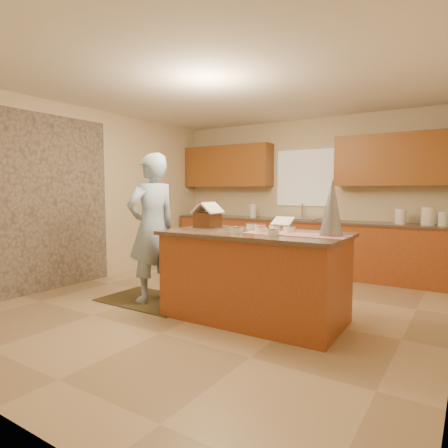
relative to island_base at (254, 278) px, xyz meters
The scene contains 26 objects.
floor 0.78m from the island_base, 158.06° to the left, with size 5.50×5.50×0.00m, color tan.
ceiling 2.32m from the island_base, 158.06° to the left, with size 5.50×5.50×0.00m, color silver.
wall_back 3.16m from the island_base, 100.98° to the left, with size 5.50×5.50×0.00m, color beige.
wall_left 3.21m from the island_base, behind, with size 5.50×5.50×0.00m, color beige.
stone_accent 3.21m from the island_base, 169.50° to the right, with size 2.50×2.50×0.00m, color gray.
window_curtain 3.23m from the island_base, 101.09° to the left, with size 1.05×0.03×1.00m, color white.
back_counter_base 2.74m from the island_base, 102.17° to the left, with size 4.80×0.60×0.88m, color #9F4B21.
back_counter_top 2.78m from the island_base, 102.17° to the left, with size 4.85×0.63×0.04m, color brown.
upper_cabinet_left 3.80m from the island_base, 127.21° to the left, with size 1.85×0.35×0.80m, color #92541F.
upper_cabinet_right 3.29m from the island_base, 70.89° to the left, with size 1.85×0.35×0.80m, color #92541F.
sink 2.78m from the island_base, 102.17° to the left, with size 0.70×0.45×0.12m, color silver.
faucet 2.98m from the island_base, 101.43° to the left, with size 0.03×0.03×0.28m, color silver.
island_base is the anchor object (origin of this frame).
island_top 0.49m from the island_base, 90.00° to the left, with size 2.00×1.04×0.04m, color brown.
table_runner 0.70m from the island_base, ahead, with size 1.06×0.38×0.01m, color #AF0C1D.
baking_tray 0.79m from the island_base, behind, with size 0.49×0.36×0.03m, color silver.
cookbook 0.75m from the island_base, 69.70° to the left, with size 0.23×0.02×0.19m, color white.
tinsel_tree 1.15m from the island_base, ahead, with size 0.23×0.23×0.58m, color #A6A7B2.
rug 1.54m from the island_base, behind, with size 1.28×0.83×0.01m, color black.
boy 1.51m from the island_base, behind, with size 0.69×0.45×1.89m, color #90ADCD.
canister_a 2.94m from the island_base, 68.17° to the left, with size 0.16×0.16×0.22m, color white.
canister_b 3.10m from the island_base, 61.73° to the left, with size 0.18×0.18×0.26m, color white.
canister_c 3.20m from the island_base, 58.47° to the left, with size 0.14×0.14×0.20m, color white.
paper_towel 3.12m from the island_base, 118.97° to the left, with size 0.11×0.11×0.24m, color white.
gingerbread_house 0.87m from the island_base, behind, with size 0.30×0.30×0.30m.
candy_bowls 0.55m from the island_base, 47.38° to the left, with size 0.66×0.64×0.06m.
Camera 1 is at (2.59, -3.96, 1.44)m, focal length 31.08 mm.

